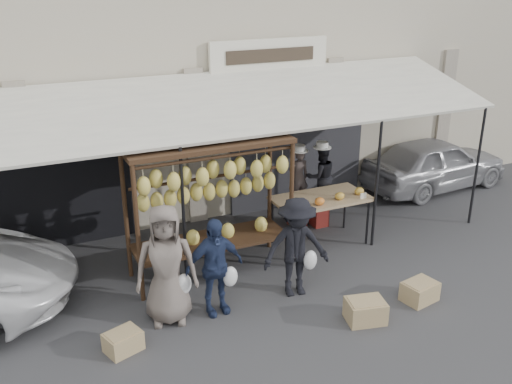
{
  "coord_description": "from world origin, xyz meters",
  "views": [
    {
      "loc": [
        -3.25,
        -6.39,
        4.69
      ],
      "look_at": [
        0.31,
        1.4,
        1.3
      ],
      "focal_mm": 40.0,
      "sensor_mm": 36.0,
      "label": 1
    }
  ],
  "objects_px": {
    "produce_table": "(322,200)",
    "customer_left": "(166,265)",
    "sedan": "(435,163)",
    "vendor_left": "(298,178)",
    "customer_mid": "(214,267)",
    "banana_rack": "(210,184)",
    "crate_near_b": "(420,292)",
    "crate_far": "(123,342)",
    "customer_right": "(296,247)",
    "vendor_right": "(321,177)",
    "crate_near_a": "(365,311)"
  },
  "relations": [
    {
      "from": "customer_mid",
      "to": "crate_near_b",
      "type": "distance_m",
      "value": 3.12
    },
    {
      "from": "vendor_right",
      "to": "customer_mid",
      "type": "xyz_separation_m",
      "value": [
        -2.89,
        -1.96,
        -0.27
      ]
    },
    {
      "from": "banana_rack",
      "to": "vendor_right",
      "type": "height_order",
      "value": "banana_rack"
    },
    {
      "from": "crate_far",
      "to": "sedan",
      "type": "bearing_deg",
      "value": 21.32
    },
    {
      "from": "customer_right",
      "to": "crate_near_b",
      "type": "distance_m",
      "value": 1.98
    },
    {
      "from": "customer_right",
      "to": "sedan",
      "type": "relative_size",
      "value": 0.45
    },
    {
      "from": "banana_rack",
      "to": "crate_far",
      "type": "bearing_deg",
      "value": -141.18
    },
    {
      "from": "customer_mid",
      "to": "sedan",
      "type": "xyz_separation_m",
      "value": [
        6.28,
        2.65,
        -0.15
      ]
    },
    {
      "from": "crate_near_b",
      "to": "vendor_left",
      "type": "bearing_deg",
      "value": 96.91
    },
    {
      "from": "customer_right",
      "to": "crate_near_b",
      "type": "height_order",
      "value": "customer_right"
    },
    {
      "from": "vendor_right",
      "to": "crate_near_b",
      "type": "bearing_deg",
      "value": 96.19
    },
    {
      "from": "vendor_left",
      "to": "crate_near_a",
      "type": "relative_size",
      "value": 2.12
    },
    {
      "from": "crate_near_a",
      "to": "crate_far",
      "type": "relative_size",
      "value": 1.18
    },
    {
      "from": "customer_left",
      "to": "crate_near_b",
      "type": "relative_size",
      "value": 3.52
    },
    {
      "from": "crate_near_a",
      "to": "customer_right",
      "type": "bearing_deg",
      "value": 117.72
    },
    {
      "from": "customer_left",
      "to": "crate_far",
      "type": "relative_size",
      "value": 3.9
    },
    {
      "from": "produce_table",
      "to": "vendor_right",
      "type": "relative_size",
      "value": 1.4
    },
    {
      "from": "banana_rack",
      "to": "customer_left",
      "type": "relative_size",
      "value": 1.48
    },
    {
      "from": "vendor_right",
      "to": "crate_near_b",
      "type": "distance_m",
      "value": 3.08
    },
    {
      "from": "crate_near_b",
      "to": "banana_rack",
      "type": "bearing_deg",
      "value": 140.67
    },
    {
      "from": "produce_table",
      "to": "customer_left",
      "type": "height_order",
      "value": "customer_left"
    },
    {
      "from": "customer_mid",
      "to": "crate_far",
      "type": "distance_m",
      "value": 1.59
    },
    {
      "from": "crate_far",
      "to": "customer_right",
      "type": "bearing_deg",
      "value": 6.56
    },
    {
      "from": "crate_near_a",
      "to": "crate_near_b",
      "type": "height_order",
      "value": "crate_near_a"
    },
    {
      "from": "vendor_right",
      "to": "customer_left",
      "type": "distance_m",
      "value": 4.03
    },
    {
      "from": "sedan",
      "to": "customer_left",
      "type": "bearing_deg",
      "value": 105.94
    },
    {
      "from": "produce_table",
      "to": "vendor_right",
      "type": "xyz_separation_m",
      "value": [
        0.39,
        0.71,
        0.14
      ]
    },
    {
      "from": "banana_rack",
      "to": "crate_near_b",
      "type": "height_order",
      "value": "banana_rack"
    },
    {
      "from": "vendor_left",
      "to": "produce_table",
      "type": "bearing_deg",
      "value": 92.87
    },
    {
      "from": "produce_table",
      "to": "vendor_right",
      "type": "height_order",
      "value": "vendor_right"
    },
    {
      "from": "customer_right",
      "to": "sedan",
      "type": "distance_m",
      "value": 5.68
    },
    {
      "from": "customer_right",
      "to": "crate_far",
      "type": "xyz_separation_m",
      "value": [
        -2.71,
        -0.31,
        -0.65
      ]
    },
    {
      "from": "customer_mid",
      "to": "crate_far",
      "type": "xyz_separation_m",
      "value": [
        -1.42,
        -0.36,
        -0.6
      ]
    },
    {
      "from": "vendor_left",
      "to": "customer_mid",
      "type": "relative_size",
      "value": 0.76
    },
    {
      "from": "banana_rack",
      "to": "crate_near_b",
      "type": "relative_size",
      "value": 5.22
    },
    {
      "from": "customer_left",
      "to": "vendor_left",
      "type": "bearing_deg",
      "value": 47.53
    },
    {
      "from": "customer_left",
      "to": "sedan",
      "type": "distance_m",
      "value": 7.42
    },
    {
      "from": "customer_left",
      "to": "crate_near_a",
      "type": "xyz_separation_m",
      "value": [
        2.52,
        -1.19,
        -0.72
      ]
    },
    {
      "from": "customer_left",
      "to": "customer_right",
      "type": "bearing_deg",
      "value": 10.76
    },
    {
      "from": "banana_rack",
      "to": "customer_mid",
      "type": "relative_size",
      "value": 1.76
    },
    {
      "from": "vendor_right",
      "to": "customer_right",
      "type": "xyz_separation_m",
      "value": [
        -1.6,
        -2.0,
        -0.22
      ]
    },
    {
      "from": "produce_table",
      "to": "customer_mid",
      "type": "height_order",
      "value": "customer_mid"
    },
    {
      "from": "customer_left",
      "to": "vendor_right",
      "type": "bearing_deg",
      "value": 42.27
    },
    {
      "from": "vendor_right",
      "to": "customer_mid",
      "type": "distance_m",
      "value": 3.5
    },
    {
      "from": "customer_left",
      "to": "sedan",
      "type": "relative_size",
      "value": 0.5
    },
    {
      "from": "banana_rack",
      "to": "crate_near_b",
      "type": "bearing_deg",
      "value": -39.33
    },
    {
      "from": "banana_rack",
      "to": "crate_far",
      "type": "xyz_separation_m",
      "value": [
        -1.78,
        -1.44,
        -1.43
      ]
    },
    {
      "from": "produce_table",
      "to": "vendor_right",
      "type": "distance_m",
      "value": 0.82
    },
    {
      "from": "vendor_left",
      "to": "customer_mid",
      "type": "bearing_deg",
      "value": 44.42
    },
    {
      "from": "produce_table",
      "to": "sedan",
      "type": "distance_m",
      "value": 4.04
    }
  ]
}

